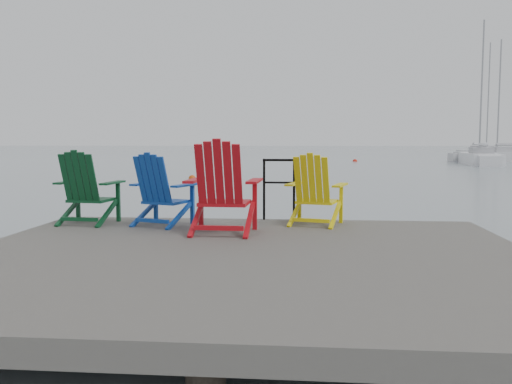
# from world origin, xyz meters

# --- Properties ---
(ground) EXTENTS (400.00, 400.00, 0.00)m
(ground) POSITION_xyz_m (0.00, 0.00, 0.00)
(ground) COLOR gray
(ground) RESTS_ON ground
(dock) EXTENTS (6.00, 5.00, 1.40)m
(dock) POSITION_xyz_m (0.00, 0.00, 0.35)
(dock) COLOR #2B2826
(dock) RESTS_ON ground
(handrail) EXTENTS (0.48, 0.04, 0.90)m
(handrail) POSITION_xyz_m (0.25, 2.45, 1.04)
(handrail) COLOR black
(handrail) RESTS_ON dock
(chair_green) EXTENTS (0.85, 0.80, 1.00)m
(chair_green) POSITION_xyz_m (-2.40, 1.79, 1.01)
(chair_green) COLOR #0A3A1C
(chair_green) RESTS_ON dock
(chair_blue) EXTENTS (0.93, 0.88, 0.97)m
(chair_blue) POSITION_xyz_m (-1.33, 1.75, 0.99)
(chair_blue) COLOR navy
(chair_blue) RESTS_ON dock
(chair_red) EXTENTS (0.93, 0.87, 1.14)m
(chair_red) POSITION_xyz_m (-0.40, 1.17, 1.08)
(chair_red) COLOR #A80C14
(chair_red) RESTS_ON dock
(chair_yellow) EXTENTS (0.89, 0.85, 0.97)m
(chair_yellow) POSITION_xyz_m (0.76, 1.98, 0.99)
(chair_yellow) COLOR yellow
(chair_yellow) RESTS_ON dock
(sailboat_near) EXTENTS (3.07, 7.84, 10.64)m
(sailboat_near) POSITION_xyz_m (13.36, 35.16, 0.36)
(sailboat_near) COLOR white
(sailboat_near) RESTS_ON ground
(sailboat_mid) EXTENTS (7.25, 8.31, 12.09)m
(sailboat_mid) POSITION_xyz_m (19.36, 52.89, 0.35)
(sailboat_mid) COLOR silver
(sailboat_mid) RESTS_ON ground
(sailboat_far) EXTENTS (7.43, 2.92, 10.14)m
(sailboat_far) POSITION_xyz_m (16.79, 40.66, 0.36)
(sailboat_far) COLOR silver
(sailboat_far) RESTS_ON ground
(buoy_b) EXTENTS (0.32, 0.32, 0.32)m
(buoy_b) POSITION_xyz_m (-4.34, 18.23, 0.00)
(buoy_b) COLOR #B9410A
(buoy_b) RESTS_ON ground
(buoy_d) EXTENTS (0.39, 0.39, 0.39)m
(buoy_d) POSITION_xyz_m (4.85, 40.00, 0.00)
(buoy_d) COLOR red
(buoy_d) RESTS_ON ground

